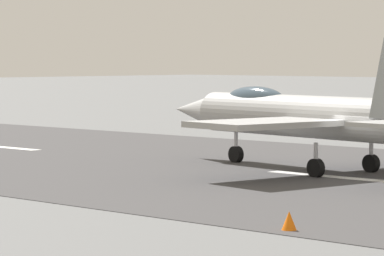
# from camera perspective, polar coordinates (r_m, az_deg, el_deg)

# --- Properties ---
(ground_plane) EXTENTS (400.00, 400.00, 0.00)m
(ground_plane) POSITION_cam_1_polar(r_m,az_deg,el_deg) (44.93, 8.37, -2.59)
(ground_plane) COLOR slate
(runway_strip) EXTENTS (240.00, 26.00, 0.02)m
(runway_strip) POSITION_cam_1_polar(r_m,az_deg,el_deg) (44.92, 8.39, -2.58)
(runway_strip) COLOR #403F40
(runway_strip) RESTS_ON ground
(fighter_jet) EXTENTS (18.03, 13.30, 5.57)m
(fighter_jet) POSITION_cam_1_polar(r_m,az_deg,el_deg) (47.65, 6.17, 0.64)
(fighter_jet) COLOR #A3A3A3
(fighter_jet) RESTS_ON ground
(marker_cone_near) EXTENTS (0.44, 0.44, 0.55)m
(marker_cone_near) POSITION_cam_1_polar(r_m,az_deg,el_deg) (31.41, 4.93, -4.70)
(marker_cone_near) COLOR orange
(marker_cone_near) RESTS_ON ground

